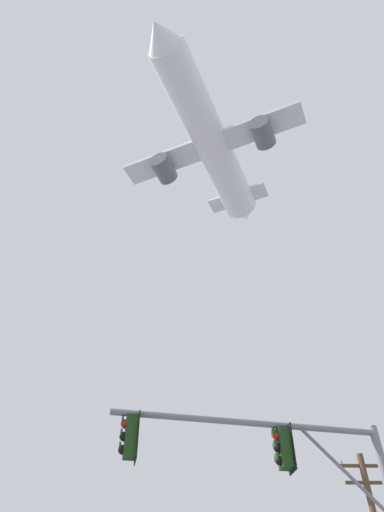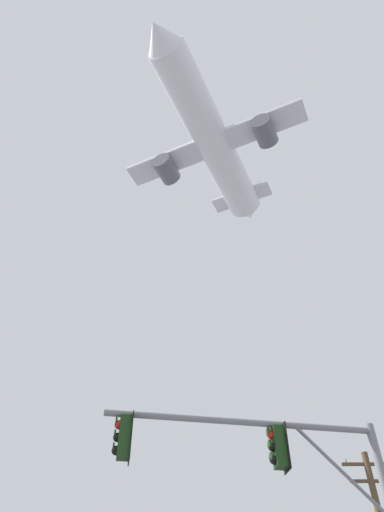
% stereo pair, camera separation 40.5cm
% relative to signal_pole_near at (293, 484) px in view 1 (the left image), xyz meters
% --- Properties ---
extents(signal_pole_near, '(6.32, 1.30, 5.97)m').
position_rel_signal_pole_near_xyz_m(signal_pole_near, '(0.00, 0.00, 0.00)').
color(signal_pole_near, slate).
rests_on(signal_pole_near, ground).
extents(airplane, '(15.07, 19.51, 5.55)m').
position_rel_signal_pole_near_xyz_m(airplane, '(-0.61, 11.27, 30.53)').
color(airplane, white).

